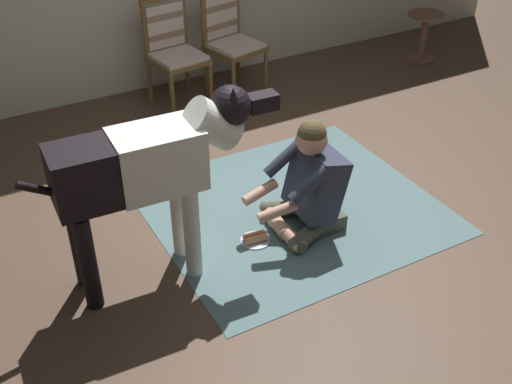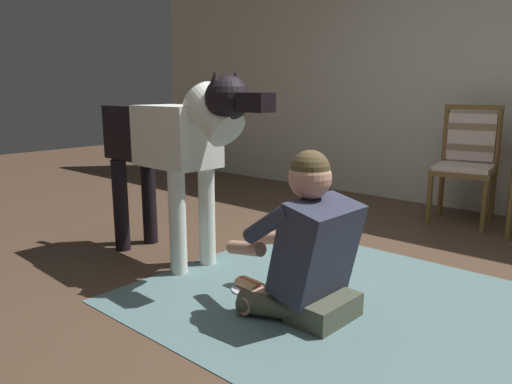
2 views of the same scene
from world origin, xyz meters
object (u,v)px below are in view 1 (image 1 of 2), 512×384
(dining_chair_right_of_pair, at_px, (229,36))
(large_dog, at_px, (149,167))
(dining_chair_left_of_pair, at_px, (173,47))
(hot_dog_on_plate, at_px, (255,238))
(person_sitting_on_floor, at_px, (309,185))
(round_side_table, at_px, (424,33))

(dining_chair_right_of_pair, bearing_deg, large_dog, -126.44)
(dining_chair_left_of_pair, xyz_separation_m, dining_chair_right_of_pair, (0.58, -0.00, 0.00))
(large_dog, height_order, hot_dog_on_plate, large_dog)
(hot_dog_on_plate, bearing_deg, dining_chair_left_of_pair, 80.15)
(person_sitting_on_floor, relative_size, round_side_table, 1.60)
(dining_chair_right_of_pair, relative_size, round_side_table, 1.89)
(large_dog, bearing_deg, hot_dog_on_plate, -2.54)
(large_dog, bearing_deg, round_side_table, 26.31)
(large_dog, height_order, round_side_table, large_dog)
(dining_chair_left_of_pair, xyz_separation_m, hot_dog_on_plate, (-0.40, -2.28, -0.52))
(large_dog, bearing_deg, person_sitting_on_floor, -2.54)
(dining_chair_right_of_pair, height_order, large_dog, large_dog)
(round_side_table, bearing_deg, dining_chair_left_of_pair, 172.43)
(round_side_table, bearing_deg, dining_chair_right_of_pair, 170.46)
(dining_chair_right_of_pair, relative_size, hot_dog_on_plate, 4.84)
(person_sitting_on_floor, bearing_deg, dining_chair_right_of_pair, 76.00)
(dining_chair_right_of_pair, bearing_deg, round_side_table, -9.54)
(person_sitting_on_floor, bearing_deg, dining_chair_left_of_pair, 90.25)
(dining_chair_right_of_pair, relative_size, large_dog, 0.63)
(hot_dog_on_plate, bearing_deg, dining_chair_right_of_pair, 66.75)
(person_sitting_on_floor, distance_m, hot_dog_on_plate, 0.51)
(dining_chair_left_of_pair, bearing_deg, person_sitting_on_floor, -89.75)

